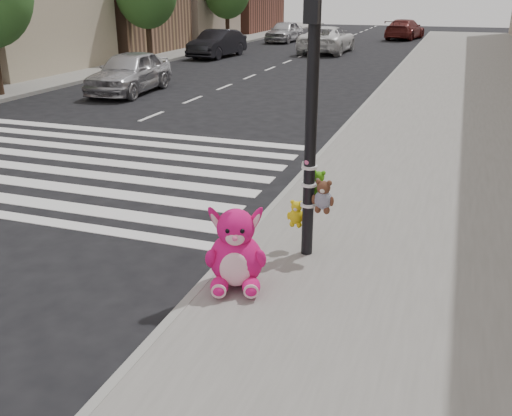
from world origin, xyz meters
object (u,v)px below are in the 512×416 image
at_px(red_teddy, 225,273).
at_px(car_silver_far, 130,72).
at_px(car_white_near, 327,40).
at_px(pink_bunny, 236,254).
at_px(car_dark_far, 217,44).
at_px(signal_pole, 312,148).

xyz_separation_m(red_teddy, car_silver_far, (-9.15, 12.93, 0.54)).
bearing_deg(car_white_near, pink_bunny, 101.01).
distance_m(pink_bunny, car_silver_far, 16.01).
xyz_separation_m(pink_bunny, red_teddy, (-0.19, 0.08, -0.35)).
bearing_deg(car_dark_far, car_white_near, 44.67).
height_order(signal_pole, car_dark_far, signal_pole).
distance_m(signal_pole, car_silver_far, 15.45).
relative_size(red_teddy, car_silver_far, 0.04).
bearing_deg(pink_bunny, signal_pole, 44.00).
bearing_deg(car_dark_far, signal_pole, -59.41).
bearing_deg(pink_bunny, car_silver_far, 106.90).
relative_size(signal_pole, red_teddy, 19.99).
distance_m(pink_bunny, car_dark_far, 27.46).
distance_m(red_teddy, car_white_near, 30.12).
distance_m(signal_pole, car_white_near, 29.14).
bearing_deg(red_teddy, signal_pole, 40.46).
distance_m(car_silver_far, car_white_near, 17.16).
height_order(pink_bunny, car_silver_far, car_silver_far).
distance_m(signal_pole, red_teddy, 2.05).
bearing_deg(red_teddy, car_white_near, 85.84).
xyz_separation_m(car_dark_far, car_white_near, (5.42, 4.52, 0.03)).
height_order(car_dark_far, car_white_near, car_white_near).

